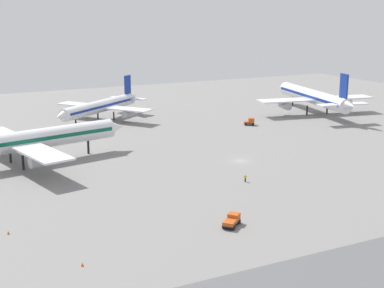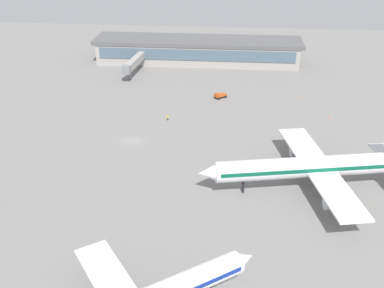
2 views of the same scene
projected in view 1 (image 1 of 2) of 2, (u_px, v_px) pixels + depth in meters
The scene contains 9 objects.
ground at pixel (240, 161), 139.55m from camera, with size 288.00×288.00×0.00m, color gray.
airplane_at_gate at pixel (314, 97), 201.80m from camera, with size 43.51×53.61×16.40m.
airplane_taxiing at pixel (101, 106), 188.54m from camera, with size 38.29×32.41×13.64m.
airplane_distant at pixel (27, 140), 135.19m from camera, with size 53.20×43.24×16.31m.
pushback_tractor at pixel (232, 220), 97.68m from camera, with size 4.57×4.31×1.90m.
baggage_tug at pixel (250, 122), 182.17m from camera, with size 3.71×3.30×2.30m.
ground_crew_worker at pixel (245, 178), 122.46m from camera, with size 0.56×0.48×1.67m.
safety_cone_near_gate at pixel (8, 232), 94.09m from camera, with size 0.44×0.44×0.60m, color #EA590C.
safety_cone_mid_apron at pixel (82, 264), 82.40m from camera, with size 0.44×0.44×0.60m, color #EA590C.
Camera 1 is at (-71.89, -114.49, 36.90)m, focal length 52.45 mm.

